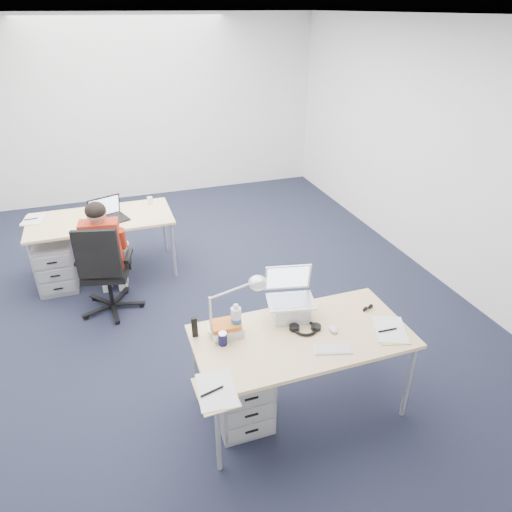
# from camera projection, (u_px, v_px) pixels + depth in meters

# --- Properties ---
(floor) EXTENTS (7.00, 7.00, 0.00)m
(floor) POSITION_uv_depth(u_px,v_px,m) (183.00, 305.00, 4.97)
(floor) COLOR black
(floor) RESTS_ON ground
(room) EXTENTS (6.02, 7.02, 2.80)m
(room) POSITION_uv_depth(u_px,v_px,m) (168.00, 150.00, 4.15)
(room) COLOR white
(room) RESTS_ON ground
(desk_near) EXTENTS (1.60, 0.80, 0.73)m
(desk_near) POSITION_uv_depth(u_px,v_px,m) (302.00, 340.00, 3.39)
(desk_near) COLOR #DCB77F
(desk_near) RESTS_ON ground
(desk_far) EXTENTS (1.60, 0.80, 0.73)m
(desk_far) POSITION_uv_depth(u_px,v_px,m) (101.00, 221.00, 5.25)
(desk_far) COLOR #DCB77F
(desk_far) RESTS_ON ground
(office_chair) EXTENTS (0.79, 0.79, 1.03)m
(office_chair) POSITION_uv_depth(u_px,v_px,m) (109.00, 287.00, 4.75)
(office_chair) COLOR black
(office_chair) RESTS_ON ground
(seated_person) EXTENTS (0.41, 0.69, 1.21)m
(seated_person) POSITION_uv_depth(u_px,v_px,m) (105.00, 252.00, 4.75)
(seated_person) COLOR #A12A17
(seated_person) RESTS_ON ground
(drawer_pedestal_near) EXTENTS (0.40, 0.50, 0.55)m
(drawer_pedestal_near) POSITION_uv_depth(u_px,v_px,m) (241.00, 391.00, 3.49)
(drawer_pedestal_near) COLOR #949598
(drawer_pedestal_near) RESTS_ON ground
(drawer_pedestal_far) EXTENTS (0.40, 0.50, 0.55)m
(drawer_pedestal_far) POSITION_uv_depth(u_px,v_px,m) (56.00, 265.00, 5.18)
(drawer_pedestal_far) COLOR #949598
(drawer_pedestal_far) RESTS_ON ground
(silver_laptop) EXTENTS (0.41, 0.35, 0.38)m
(silver_laptop) POSITION_uv_depth(u_px,v_px,m) (291.00, 296.00, 3.48)
(silver_laptop) COLOR silver
(silver_laptop) RESTS_ON desk_near
(wireless_keyboard) EXTENTS (0.28, 0.18, 0.01)m
(wireless_keyboard) POSITION_uv_depth(u_px,v_px,m) (333.00, 349.00, 3.22)
(wireless_keyboard) COLOR white
(wireless_keyboard) RESTS_ON desk_near
(computer_mouse) EXTENTS (0.06, 0.09, 0.03)m
(computer_mouse) POSITION_uv_depth(u_px,v_px,m) (333.00, 329.00, 3.40)
(computer_mouse) COLOR white
(computer_mouse) RESTS_ON desk_near
(headphones) EXTENTS (0.28, 0.25, 0.04)m
(headphones) POSITION_uv_depth(u_px,v_px,m) (305.00, 327.00, 3.41)
(headphones) COLOR black
(headphones) RESTS_ON desk_near
(can_koozie) EXTENTS (0.08, 0.08, 0.10)m
(can_koozie) POSITION_uv_depth(u_px,v_px,m) (223.00, 339.00, 3.25)
(can_koozie) COLOR #14143F
(can_koozie) RESTS_ON desk_near
(water_bottle) EXTENTS (0.09, 0.09, 0.25)m
(water_bottle) POSITION_uv_depth(u_px,v_px,m) (236.00, 319.00, 3.33)
(water_bottle) COLOR silver
(water_bottle) RESTS_ON desk_near
(bear_figurine) EXTENTS (0.09, 0.07, 0.14)m
(bear_figurine) POSITION_uv_depth(u_px,v_px,m) (235.00, 320.00, 3.40)
(bear_figurine) COLOR #2E6B1C
(bear_figurine) RESTS_ON desk_near
(book_stack) EXTENTS (0.24, 0.19, 0.10)m
(book_stack) POSITION_uv_depth(u_px,v_px,m) (226.00, 329.00, 3.35)
(book_stack) COLOR silver
(book_stack) RESTS_ON desk_near
(cordless_phone) EXTENTS (0.05, 0.03, 0.16)m
(cordless_phone) POSITION_uv_depth(u_px,v_px,m) (195.00, 327.00, 3.32)
(cordless_phone) COLOR black
(cordless_phone) RESTS_ON desk_near
(papers_left) EXTENTS (0.25, 0.35, 0.01)m
(papers_left) POSITION_uv_depth(u_px,v_px,m) (215.00, 392.00, 2.86)
(papers_left) COLOR #DDC580
(papers_left) RESTS_ON desk_near
(papers_right) EXTENTS (0.32, 0.38, 0.01)m
(papers_right) POSITION_uv_depth(u_px,v_px,m) (390.00, 331.00, 3.40)
(papers_right) COLOR #DDC580
(papers_right) RESTS_ON desk_near
(sunglasses) EXTENTS (0.12, 0.08, 0.03)m
(sunglasses) POSITION_uv_depth(u_px,v_px,m) (368.00, 308.00, 3.64)
(sunglasses) COLOR black
(sunglasses) RESTS_ON desk_near
(desk_lamp) EXTENTS (0.43, 0.24, 0.46)m
(desk_lamp) POSITION_uv_depth(u_px,v_px,m) (229.00, 306.00, 3.29)
(desk_lamp) COLOR silver
(desk_lamp) RESTS_ON desk_near
(dark_laptop) EXTENTS (0.48, 0.47, 0.27)m
(dark_laptop) POSITION_uv_depth(u_px,v_px,m) (109.00, 210.00, 5.09)
(dark_laptop) COLOR black
(dark_laptop) RESTS_ON desk_far
(far_cup) EXTENTS (0.06, 0.06, 0.09)m
(far_cup) POSITION_uv_depth(u_px,v_px,m) (150.00, 201.00, 5.57)
(far_cup) COLOR white
(far_cup) RESTS_ON desk_far
(far_papers) EXTENTS (0.28, 0.35, 0.01)m
(far_papers) POSITION_uv_depth(u_px,v_px,m) (33.00, 220.00, 5.17)
(far_papers) COLOR white
(far_papers) RESTS_ON desk_far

